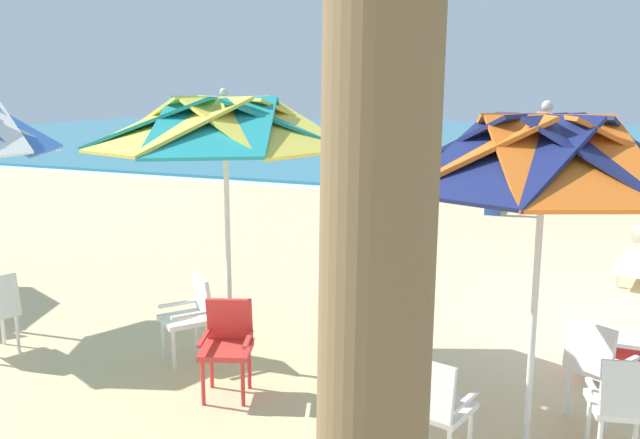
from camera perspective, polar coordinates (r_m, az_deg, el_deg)
name	(u,v)px	position (r m, az deg, el deg)	size (l,w,h in m)	color
sea	(625,145)	(35.38, 24.52, 5.79)	(80.00, 36.00, 0.10)	teal
surf_foam	(630,207)	(17.20, 24.91, 0.94)	(80.00, 0.70, 0.01)	white
beach_umbrella_0	(544,155)	(4.98, 18.57, 5.26)	(2.30, 2.30, 2.66)	silver
plastic_chair_0	(435,404)	(5.09, 9.74, -15.24)	(0.53, 0.55, 0.87)	white
plastic_chair_1	(624,403)	(5.50, 24.50, -14.05)	(0.54, 0.56, 0.87)	white
plastic_chair_2	(597,363)	(6.13, 22.52, -11.24)	(0.60, 0.62, 0.87)	white
beach_umbrella_1	(225,125)	(6.38, -8.12, 8.00)	(2.63, 2.63, 2.74)	silver
plastic_chair_3	(227,342)	(6.19, -7.90, -10.27)	(0.57, 0.59, 0.87)	red
plastic_chair_4	(191,313)	(6.98, -10.97, -7.83)	(0.62, 0.63, 0.87)	white
palm_tree_0	(377,12)	(1.69, 4.90, 17.18)	(2.93, 3.31, 4.50)	brown
cooler_box	(617,357)	(7.16, 23.98, -10.66)	(0.50, 0.34, 0.40)	red
beachgoer_seated	(493,201)	(15.28, 14.56, 1.56)	(0.30, 0.93, 0.92)	#2D4CA5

